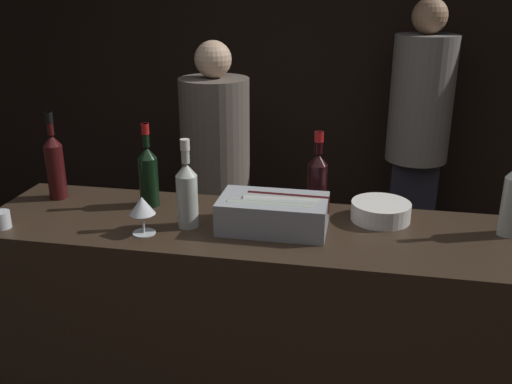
{
  "coord_description": "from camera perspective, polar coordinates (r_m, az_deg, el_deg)",
  "views": [
    {
      "loc": [
        0.36,
        -1.58,
        1.93
      ],
      "look_at": [
        0.0,
        0.3,
        1.22
      ],
      "focal_mm": 40.0,
      "sensor_mm": 36.0,
      "label": 1
    }
  ],
  "objects": [
    {
      "name": "ice_bin_with_bottles",
      "position": [
        2.02,
        1.91,
        -1.98
      ],
      "size": [
        0.38,
        0.22,
        0.12
      ],
      "color": "#9EA0A5",
      "rests_on": "bar_counter"
    },
    {
      "name": "person_in_hoodie",
      "position": [
        3.74,
        15.89,
        5.66
      ],
      "size": [
        0.38,
        0.38,
        1.84
      ],
      "rotation": [
        0.0,
        0.0,
        2.32
      ],
      "color": "black",
      "rests_on": "ground_plane"
    },
    {
      "name": "red_wine_bottle_tall",
      "position": [
        2.18,
        6.16,
        1.36
      ],
      "size": [
        0.07,
        0.07,
        0.31
      ],
      "color": "black",
      "rests_on": "bar_counter"
    },
    {
      "name": "candle_votive",
      "position": [
        2.23,
        -24.12,
        -2.54
      ],
      "size": [
        0.07,
        0.07,
        0.06
      ],
      "color": "silver",
      "rests_on": "bar_counter"
    },
    {
      "name": "wall_back_chalkboard",
      "position": [
        4.1,
        5.9,
        12.85
      ],
      "size": [
        6.4,
        0.06,
        2.8
      ],
      "color": "black",
      "rests_on": "ground_plane"
    },
    {
      "name": "wine_glass",
      "position": [
        2.01,
        -11.31,
        -1.48
      ],
      "size": [
        0.09,
        0.09,
        0.14
      ],
      "color": "silver",
      "rests_on": "bar_counter"
    },
    {
      "name": "red_wine_bottle_burgundy",
      "position": [
        2.25,
        -10.72,
        1.8
      ],
      "size": [
        0.08,
        0.08,
        0.33
      ],
      "color": "black",
      "rests_on": "bar_counter"
    },
    {
      "name": "bar_counter",
      "position": [
        2.34,
        -0.13,
        -15.74
      ],
      "size": [
        2.03,
        0.55,
        1.1
      ],
      "color": "#2D2116",
      "rests_on": "ground_plane"
    },
    {
      "name": "white_wine_bottle",
      "position": [
        2.03,
        -6.92,
        0.01
      ],
      "size": [
        0.08,
        0.08,
        0.32
      ],
      "color": "#B2B7AD",
      "rests_on": "bar_counter"
    },
    {
      "name": "person_blond_tee",
      "position": [
        3.42,
        -4.05,
        2.64
      ],
      "size": [
        0.41,
        0.41,
        1.62
      ],
      "rotation": [
        0.0,
        0.0,
        -2.46
      ],
      "color": "black",
      "rests_on": "ground_plane"
    },
    {
      "name": "red_wine_bottle_black_foil",
      "position": [
        2.42,
        -19.46,
        2.63
      ],
      "size": [
        0.07,
        0.07,
        0.36
      ],
      "color": "#380F0F",
      "rests_on": "bar_counter"
    },
    {
      "name": "bowl_white",
      "position": [
        2.15,
        12.37,
        -1.83
      ],
      "size": [
        0.22,
        0.22,
        0.07
      ],
      "color": "silver",
      "rests_on": "bar_counter"
    }
  ]
}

